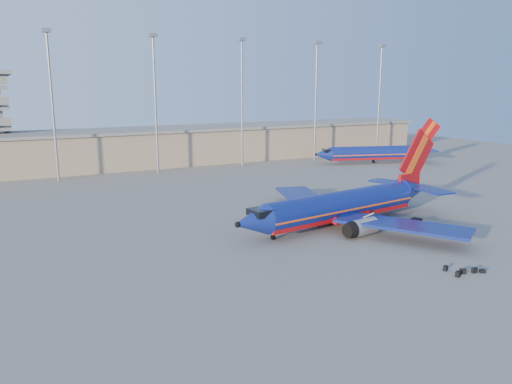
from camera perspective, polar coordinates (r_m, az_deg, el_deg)
ground at (r=69.28m, az=3.89°, el=-3.31°), size 220.00×220.00×0.00m
terminal_building at (r=124.22m, az=-6.10°, el=5.53°), size 122.00×16.00×8.50m
light_mast_row at (r=110.43m, az=-6.39°, el=11.60°), size 101.60×1.60×28.65m
aircraft_main at (r=67.95m, az=10.12°, el=-1.52°), size 35.80×34.22×12.16m
aircraft_second at (r=123.82m, az=13.64°, el=4.37°), size 30.79×15.68×10.72m
baggage_tug at (r=67.54m, az=17.83°, el=-3.55°), size 2.56×1.99×1.62m
luggage_pile at (r=54.37m, az=22.57°, el=-8.34°), size 3.70×2.71×0.54m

